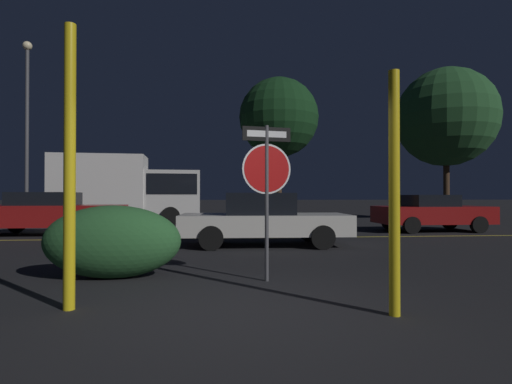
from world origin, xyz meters
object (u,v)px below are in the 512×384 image
Objects in this scene: stop_sign at (267,172)px; yellow_pole_right at (394,193)px; passing_car_3 at (431,213)px; passing_car_2 at (263,219)px; passing_car_1 at (49,213)px; street_lamp at (27,116)px; hedge_bush_1 at (113,242)px; tree_0 at (446,117)px; delivery_truck at (128,188)px; yellow_pole_left at (70,166)px; tree_1 at (279,118)px.

stop_sign is 2.27m from yellow_pole_right.
passing_car_2 is at bearing -61.63° from passing_car_3.
street_lamp is at bearing -148.31° from passing_car_1.
tree_0 is at bearing 45.26° from hedge_bush_1.
yellow_pole_right is 15.70m from delivery_truck.
passing_car_1 is at bearing -115.64° from passing_car_2.
yellow_pole_left is 6.52m from passing_car_2.
delivery_truck reaches higher than hedge_bush_1.
street_lamp is 0.99× the size of tree_0.
passing_car_1 is 0.59× the size of tree_0.
tree_1 is (-9.31, 0.04, -0.18)m from tree_0.
delivery_truck is at bearing 99.92° from yellow_pole_left.
hedge_bush_1 is at bearing -60.27° from street_lamp.
passing_car_2 is 16.05m from tree_0.
stop_sign is 0.73× the size of yellow_pole_left.
passing_car_1 is at bearing -142.90° from tree_1.
tree_0 is (21.02, 2.22, 0.73)m from street_lamp.
passing_car_1 is 6.73m from street_lamp.
passing_car_2 is (-0.77, 6.32, -0.66)m from yellow_pole_right.
passing_car_1 reaches higher than hedge_bush_1.
tree_0 is (14.17, 16.05, 3.98)m from yellow_pole_left.
delivery_truck is at bearing -145.18° from passing_car_2.
yellow_pole_left is at bearing -106.80° from tree_1.
stop_sign is at bearing 16.94° from delivery_truck.
delivery_truck is at bearing 112.85° from yellow_pole_right.
yellow_pole_right is 0.55× the size of passing_car_1.
stop_sign is at bearing 39.08° from passing_car_1.
tree_1 reaches higher than passing_car_3.
hedge_bush_1 is 12.41m from delivery_truck.
passing_car_1 is 7.83m from passing_car_2.
delivery_truck is at bearing -110.60° from passing_car_3.
delivery_truck is (-4.90, 12.56, -0.03)m from stop_sign.
yellow_pole_right is 0.65× the size of passing_car_3.
passing_car_1 is at bearing -159.80° from tree_0.
stop_sign is at bearing -99.20° from tree_1.
yellow_pole_left is 0.67× the size of passing_car_1.
street_lamp is at bearing 116.35° from yellow_pole_left.
tree_0 is at bearing -0.25° from tree_1.
passing_car_2 is 7.70m from passing_car_3.
street_lamp is (-9.32, 12.50, 3.22)m from stop_sign.
yellow_pole_left is 0.51× the size of delivery_truck.
passing_car_3 is (5.98, 10.03, -0.66)m from yellow_pole_right.
street_lamp is (-6.85, 13.83, 3.25)m from yellow_pole_left.
street_lamp is (-6.88, 12.05, 4.33)m from hedge_bush_1.
passing_car_3 is at bearing 44.46° from yellow_pole_left.
stop_sign reaches higher than passing_car_3.
yellow_pole_left is 0.40× the size of tree_0.
yellow_pole_left is 3.72m from yellow_pole_right.
tree_0 is at bearing 93.02° from delivery_truck.
passing_car_2 is at bearing -39.64° from street_lamp.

